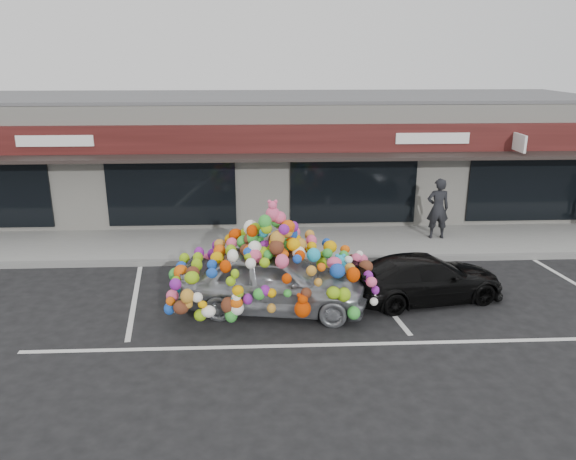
{
  "coord_description": "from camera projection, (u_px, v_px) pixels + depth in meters",
  "views": [
    {
      "loc": [
        -0.03,
        -12.61,
        5.77
      ],
      "look_at": [
        0.64,
        1.4,
        1.34
      ],
      "focal_mm": 35.0,
      "sensor_mm": 36.0,
      "label": 1
    }
  ],
  "objects": [
    {
      "name": "pedestrian_a",
      "position": [
        438.0,
        208.0,
        17.62
      ],
      "size": [
        0.72,
        0.48,
        1.93
      ],
      "primitive_type": "imported",
      "rotation": [
        0.0,
        0.0,
        3.11
      ],
      "color": "#232329",
      "rests_on": "sidewalk"
    },
    {
      "name": "toy_car",
      "position": [
        275.0,
        273.0,
        12.99
      ],
      "size": [
        3.13,
        4.87,
        2.69
      ],
      "rotation": [
        0.0,
        0.0,
        1.4
      ],
      "color": "gray",
      "rests_on": "ground"
    },
    {
      "name": "kerb",
      "position": [
        264.0,
        261.0,
        16.11
      ],
      "size": [
        26.0,
        0.18,
        0.16
      ],
      "primitive_type": "cube",
      "color": "slate",
      "rests_on": "ground"
    },
    {
      "name": "parking_stripe_left",
      "position": [
        135.0,
        299.0,
        13.79
      ],
      "size": [
        0.73,
        4.37,
        0.01
      ],
      "primitive_type": "cube",
      "rotation": [
        0.0,
        0.0,
        0.14
      ],
      "color": "silver",
      "rests_on": "ground"
    },
    {
      "name": "sidewalk",
      "position": [
        264.0,
        244.0,
        17.54
      ],
      "size": [
        26.0,
        3.0,
        0.15
      ],
      "primitive_type": "cube",
      "color": "gray",
      "rests_on": "ground"
    },
    {
      "name": "parking_stripe_mid",
      "position": [
        376.0,
        294.0,
        14.06
      ],
      "size": [
        0.73,
        4.37,
        0.01
      ],
      "primitive_type": "cube",
      "rotation": [
        0.0,
        0.0,
        0.14
      ],
      "color": "silver",
      "rests_on": "ground"
    },
    {
      "name": "black_sedan",
      "position": [
        426.0,
        278.0,
        13.63
      ],
      "size": [
        2.27,
        4.07,
        1.12
      ],
      "primitive_type": "imported",
      "rotation": [
        0.0,
        0.0,
        1.76
      ],
      "color": "black",
      "rests_on": "ground"
    },
    {
      "name": "lane_line",
      "position": [
        362.0,
        344.0,
        11.65
      ],
      "size": [
        14.0,
        0.12,
        0.01
      ],
      "primitive_type": "cube",
      "color": "silver",
      "rests_on": "ground"
    },
    {
      "name": "shop_building",
      "position": [
        262.0,
        153.0,
        21.14
      ],
      "size": [
        24.0,
        7.2,
        4.31
      ],
      "color": "beige",
      "rests_on": "ground"
    },
    {
      "name": "ground",
      "position": [
        265.0,
        300.0,
        13.75
      ],
      "size": [
        90.0,
        90.0,
        0.0
      ],
      "primitive_type": "plane",
      "color": "black",
      "rests_on": "ground"
    }
  ]
}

